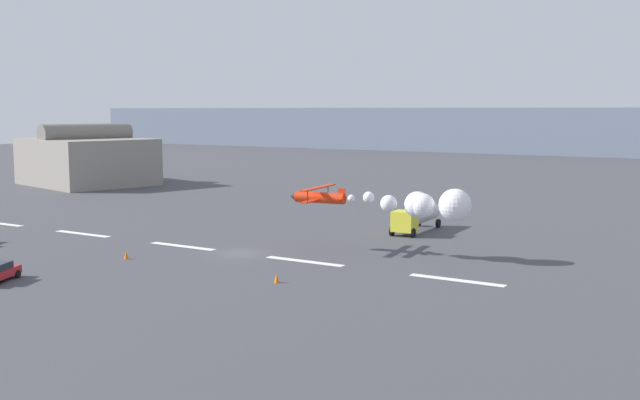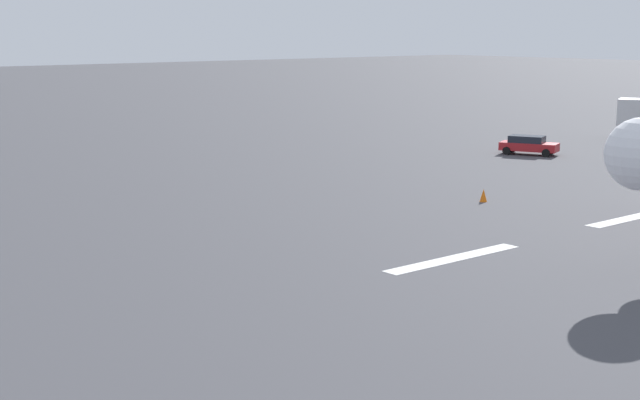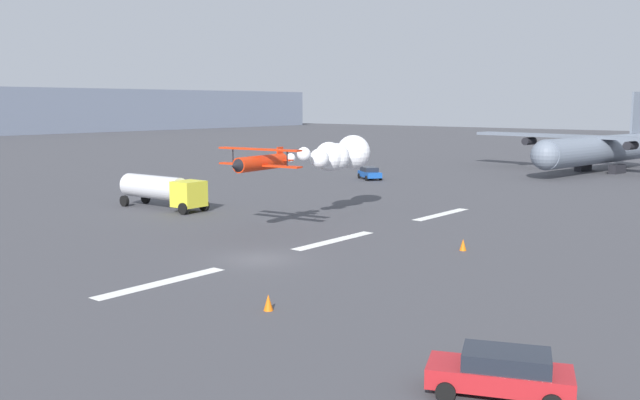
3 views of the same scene
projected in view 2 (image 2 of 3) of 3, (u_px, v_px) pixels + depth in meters
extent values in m
cube|color=white|center=(635.00, 217.00, 51.09)|extent=(8.00, 0.90, 0.01)
cube|color=white|center=(454.00, 258.00, 41.89)|extent=(8.00, 0.90, 0.01)
cylinder|color=black|center=(639.00, 132.00, 87.53)|extent=(0.79, 1.14, 1.10)
cylinder|color=black|center=(626.00, 132.00, 88.02)|extent=(0.79, 1.14, 1.10)
cylinder|color=black|center=(636.00, 135.00, 85.29)|extent=(0.79, 1.14, 1.10)
cylinder|color=black|center=(622.00, 134.00, 85.78)|extent=(0.79, 1.14, 1.10)
cube|color=#B21E23|center=(529.00, 147.00, 76.17)|extent=(3.44, 4.87, 0.65)
cube|color=#1E232D|center=(527.00, 139.00, 76.15)|extent=(2.59, 3.15, 0.55)
cylinder|color=black|center=(551.00, 150.00, 76.32)|extent=(0.45, 0.67, 0.64)
cylinder|color=black|center=(513.00, 148.00, 77.72)|extent=(0.45, 0.67, 0.64)
cylinder|color=black|center=(546.00, 153.00, 74.74)|extent=(0.45, 0.67, 0.64)
cylinder|color=black|center=(507.00, 151.00, 76.14)|extent=(0.45, 0.67, 0.64)
cone|color=orange|center=(483.00, 195.00, 55.51)|extent=(0.44, 0.44, 0.75)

